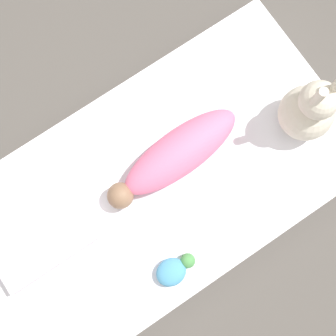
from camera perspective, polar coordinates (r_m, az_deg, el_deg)
The scene contains 6 objects.
ground_plane at distance 1.96m, azimuth -1.40°, elevation -2.81°, with size 12.00×12.00×0.00m, color #514C47.
bed_mattress at distance 1.88m, azimuth -1.45°, elevation -2.48°, with size 1.58×0.84×0.16m.
swaddled_baby at distance 1.75m, azimuth 1.00°, elevation 1.61°, with size 0.58×0.19×0.14m.
pillow at distance 1.82m, azimuth -16.09°, elevation -5.97°, with size 0.40×0.39×0.07m.
bunny_plush at distance 1.80m, azimuth 16.82°, elevation 6.78°, with size 0.21×0.21×0.40m.
turtle_plush at distance 1.76m, azimuth 0.81°, elevation -12.30°, with size 0.16×0.10×0.06m.
Camera 1 is at (-0.10, -0.24, 1.95)m, focal length 50.00 mm.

